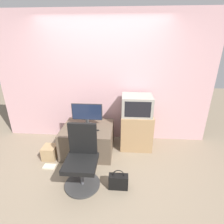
% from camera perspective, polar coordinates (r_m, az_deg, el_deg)
% --- Properties ---
extents(ground_plane, '(12.00, 12.00, 0.00)m').
position_cam_1_polar(ground_plane, '(3.03, -5.65, -20.40)').
color(ground_plane, '#7F705B').
extents(wall_back, '(4.40, 0.05, 2.60)m').
position_cam_1_polar(wall_back, '(3.62, -2.96, 10.32)').
color(wall_back, '#CC9EA3').
rests_on(wall_back, ground_plane).
extents(desk, '(0.95, 0.83, 0.53)m').
position_cam_1_polar(desk, '(3.47, -7.78, -8.81)').
color(desk, brown).
rests_on(desk, ground_plane).
extents(side_stand, '(0.62, 0.48, 0.72)m').
position_cam_1_polar(side_stand, '(3.58, 7.93, -6.14)').
color(side_stand, '#A37F56').
rests_on(side_stand, ground_plane).
extents(main_monitor, '(0.59, 0.17, 0.43)m').
position_cam_1_polar(main_monitor, '(3.35, -8.16, -0.46)').
color(main_monitor, '#2D2D2D').
rests_on(main_monitor, desk).
extents(keyboard, '(0.38, 0.13, 0.01)m').
position_cam_1_polar(keyboard, '(3.25, -8.74, -5.66)').
color(keyboard, silver).
rests_on(keyboard, desk).
extents(mouse, '(0.05, 0.04, 0.03)m').
position_cam_1_polar(mouse, '(3.19, -4.63, -5.94)').
color(mouse, black).
rests_on(mouse, desk).
extents(crt_tv, '(0.57, 0.48, 0.38)m').
position_cam_1_polar(crt_tv, '(3.37, 8.15, 2.24)').
color(crt_tv, gray).
rests_on(crt_tv, side_stand).
extents(office_chair, '(0.54, 0.54, 0.95)m').
position_cam_1_polar(office_chair, '(2.72, -9.83, -15.57)').
color(office_chair, '#333333').
rests_on(office_chair, ground_plane).
extents(cardboard_box_lower, '(0.24, 0.26, 0.25)m').
position_cam_1_polar(cardboard_box_lower, '(3.53, -19.58, -12.25)').
color(cardboard_box_lower, '#A3845B').
rests_on(cardboard_box_lower, ground_plane).
extents(handbag, '(0.29, 0.12, 0.33)m').
position_cam_1_polar(handbag, '(2.78, 2.09, -21.69)').
color(handbag, black).
rests_on(handbag, ground_plane).
extents(book, '(0.21, 0.13, 0.02)m').
position_cam_1_polar(book, '(3.38, -19.74, -16.40)').
color(book, beige).
rests_on(book, ground_plane).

